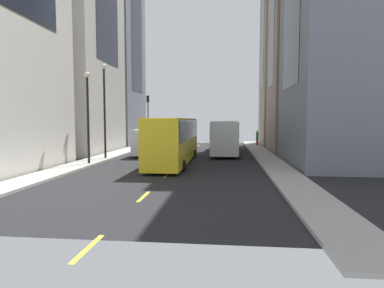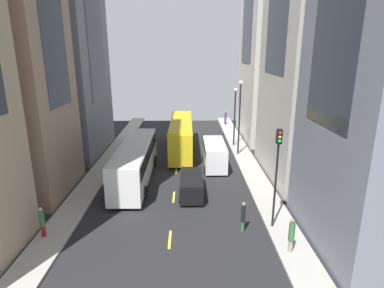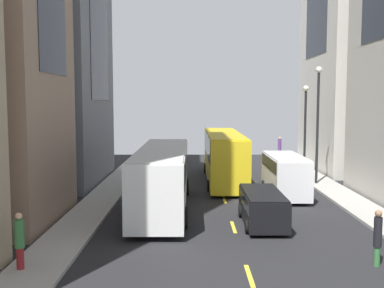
{
  "view_description": "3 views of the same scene",
  "coord_description": "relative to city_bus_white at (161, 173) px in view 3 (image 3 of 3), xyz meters",
  "views": [
    {
      "loc": [
        -3.68,
        29.24,
        3.46
      ],
      "look_at": [
        -0.54,
        -1.11,
        1.22
      ],
      "focal_mm": 30.58,
      "sensor_mm": 36.0,
      "label": 1
    },
    {
      "loc": [
        1.14,
        -32.32,
        11.21
      ],
      "look_at": [
        1.56,
        -2.2,
        2.45
      ],
      "focal_mm": 29.79,
      "sensor_mm": 36.0,
      "label": 2
    },
    {
      "loc": [
        -1.94,
        -29.94,
        5.88
      ],
      "look_at": [
        -1.83,
        0.94,
        3.0
      ],
      "focal_mm": 42.7,
      "sensor_mm": 36.0,
      "label": 3
    }
  ],
  "objects": [
    {
      "name": "ground_plane",
      "position": [
        3.55,
        5.27,
        -2.01
      ],
      "size": [
        40.76,
        40.76,
        0.0
      ],
      "primitive_type": "plane",
      "color": "black"
    },
    {
      "name": "sidewalk_west",
      "position": [
        -3.78,
        5.27,
        -1.93
      ],
      "size": [
        2.09,
        44.0,
        0.15
      ],
      "primitive_type": "cube",
      "color": "#9E9B93",
      "rests_on": "ground"
    },
    {
      "name": "sidewalk_east",
      "position": [
        10.89,
        5.27,
        -1.93
      ],
      "size": [
        2.09,
        44.0,
        0.15
      ],
      "primitive_type": "cube",
      "color": "#9E9B93",
      "rests_on": "ground"
    },
    {
      "name": "lane_stripe_1",
      "position": [
        3.55,
        -9.73,
        -2.0
      ],
      "size": [
        0.16,
        2.0,
        0.01
      ],
      "primitive_type": "cube",
      "color": "yellow",
      "rests_on": "ground"
    },
    {
      "name": "lane_stripe_2",
      "position": [
        3.55,
        -3.73,
        -2.0
      ],
      "size": [
        0.16,
        2.0,
        0.01
      ],
      "primitive_type": "cube",
      "color": "yellow",
      "rests_on": "ground"
    },
    {
      "name": "lane_stripe_3",
      "position": [
        3.55,
        2.27,
        -2.0
      ],
      "size": [
        0.16,
        2.0,
        0.01
      ],
      "primitive_type": "cube",
      "color": "yellow",
      "rests_on": "ground"
    },
    {
      "name": "lane_stripe_4",
      "position": [
        3.55,
        8.27,
        -2.0
      ],
      "size": [
        0.16,
        2.0,
        0.01
      ],
      "primitive_type": "cube",
      "color": "yellow",
      "rests_on": "ground"
    },
    {
      "name": "lane_stripe_5",
      "position": [
        3.55,
        14.27,
        -2.0
      ],
      "size": [
        0.16,
        2.0,
        0.01
      ],
      "primitive_type": "cube",
      "color": "yellow",
      "rests_on": "ground"
    },
    {
      "name": "lane_stripe_6",
      "position": [
        3.55,
        20.27,
        -2.0
      ],
      "size": [
        0.16,
        2.0,
        0.01
      ],
      "primitive_type": "cube",
      "color": "yellow",
      "rests_on": "ground"
    },
    {
      "name": "lane_stripe_7",
      "position": [
        3.55,
        26.27,
        -2.0
      ],
      "size": [
        0.16,
        2.0,
        0.01
      ],
      "primitive_type": "cube",
      "color": "yellow",
      "rests_on": "ground"
    },
    {
      "name": "city_bus_white",
      "position": [
        0.0,
        0.0,
        0.0
      ],
      "size": [
        2.81,
        12.36,
        3.35
      ],
      "color": "silver",
      "rests_on": "ground"
    },
    {
      "name": "streetcar_yellow",
      "position": [
        3.95,
        8.73,
        0.11
      ],
      "size": [
        2.7,
        12.78,
        3.59
      ],
      "color": "yellow",
      "rests_on": "ground"
    },
    {
      "name": "delivery_van_white",
      "position": [
        7.36,
        3.17,
        -0.5
      ],
      "size": [
        2.25,
        5.68,
        2.58
      ],
      "color": "white",
      "rests_on": "ground"
    },
    {
      "name": "car_black_0",
      "position": [
        4.97,
        -3.33,
        -1.06
      ],
      "size": [
        1.96,
        4.61,
        1.61
      ],
      "color": "black",
      "rests_on": "ground"
    },
    {
      "name": "pedestrian_crossing_mid",
      "position": [
        -4.29,
        -9.47,
        -0.81
      ],
      "size": [
        0.34,
        0.34,
        1.96
      ],
      "rotation": [
        0.0,
        0.0,
        3.46
      ],
      "color": "maroon",
      "rests_on": "ground"
    },
    {
      "name": "pedestrian_crossing_near",
      "position": [
        8.22,
        -8.82,
        -0.89
      ],
      "size": [
        0.29,
        0.29,
        2.05
      ],
      "rotation": [
        0.0,
        0.0,
        5.72
      ],
      "color": "#336B38",
      "rests_on": "ground"
    },
    {
      "name": "pedestrian_walking_far",
      "position": [
        10.64,
        22.08,
        -0.76
      ],
      "size": [
        0.36,
        0.36,
        2.09
      ],
      "rotation": [
        0.0,
        0.0,
        5.58
      ],
      "color": "navy",
      "rests_on": "ground"
    },
    {
      "name": "streetlamp_near",
      "position": [
        10.34,
        10.49,
        2.4
      ],
      "size": [
        0.44,
        0.44,
        6.95
      ],
      "color": "black",
      "rests_on": "ground"
    },
    {
      "name": "streetlamp_far",
      "position": [
        10.34,
        7.02,
        3.03
      ],
      "size": [
        0.44,
        0.44,
        8.12
      ],
      "color": "black",
      "rests_on": "ground"
    }
  ]
}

